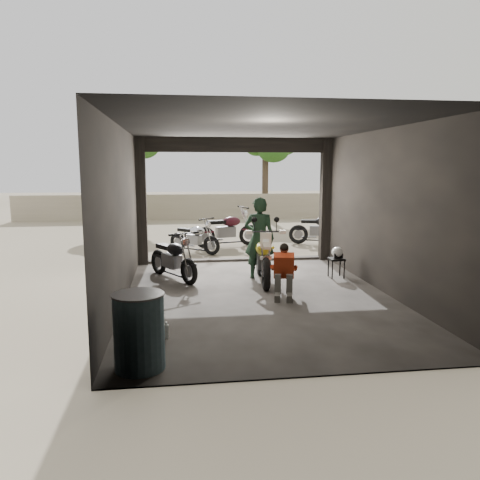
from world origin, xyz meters
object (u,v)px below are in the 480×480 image
object	(u,v)px
stool	(336,261)
outside_bike_b	(227,227)
outside_bike_a	(194,235)
oil_drum	(139,333)
outside_bike_c	(320,226)
rider	(259,238)
main_bike	(263,255)
mechanic	(284,273)
left_bike	(173,255)
sign_post	(356,196)
helmet	(337,252)

from	to	relation	value
stool	outside_bike_b	bearing A→B (deg)	113.46
outside_bike_a	oil_drum	bearing A→B (deg)	-146.94
oil_drum	outside_bike_a	bearing A→B (deg)	82.92
outside_bike_c	outside_bike_b	bearing A→B (deg)	106.92
stool	rider	bearing A→B (deg)	174.62
main_bike	mechanic	xyz separation A→B (m)	(0.15, -1.31, -0.11)
left_bike	outside_bike_c	xyz separation A→B (m)	(4.68, 4.23, 0.03)
left_bike	sign_post	world-z (taller)	sign_post
rider	stool	xyz separation A→B (m)	(1.73, -0.16, -0.53)
outside_bike_c	helmet	xyz separation A→B (m)	(-1.03, -4.56, -0.00)
rider	stool	size ratio (longest dim) A/B	4.00
helmet	rider	bearing A→B (deg)	-169.51
outside_bike_a	stool	distance (m)	4.66
left_bike	outside_bike_c	distance (m)	6.30
main_bike	rider	xyz separation A→B (m)	(-0.02, 0.33, 0.30)
left_bike	rider	bearing A→B (deg)	-37.30
outside_bike_b	outside_bike_a	bearing A→B (deg)	117.27
helmet	sign_post	world-z (taller)	sign_post
sign_post	left_bike	bearing A→B (deg)	-133.51
oil_drum	mechanic	bearing A→B (deg)	49.08
outside_bike_c	rider	world-z (taller)	rider
rider	sign_post	distance (m)	4.12
outside_bike_c	sign_post	size ratio (longest dim) A/B	0.70
main_bike	stool	size ratio (longest dim) A/B	4.01
sign_post	stool	bearing A→B (deg)	-96.54
outside_bike_b	sign_post	xyz separation A→B (m)	(3.42, -1.84, 1.04)
outside_bike_a	sign_post	distance (m)	4.71
outside_bike_a	outside_bike_c	world-z (taller)	outside_bike_c
outside_bike_b	mechanic	bearing A→B (deg)	169.05
outside_bike_b	outside_bike_c	xyz separation A→B (m)	(3.02, 0.08, -0.04)
outside_bike_c	oil_drum	xyz separation A→B (m)	(-5.06, -8.90, -0.11)
left_bike	helmet	size ratio (longest dim) A/B	6.01
outside_bike_c	sign_post	xyz separation A→B (m)	(0.40, -1.93, 1.08)
left_bike	outside_bike_b	bearing A→B (deg)	37.14
main_bike	outside_bike_c	xyz separation A→B (m)	(2.76, 4.76, -0.03)
helmet	oil_drum	world-z (taller)	oil_drum
outside_bike_b	oil_drum	distance (m)	9.05
mechanic	helmet	world-z (taller)	mechanic
helmet	oil_drum	size ratio (longest dim) A/B	0.28
helmet	outside_bike_a	bearing A→B (deg)	145.55
outside_bike_c	oil_drum	world-z (taller)	outside_bike_c
outside_bike_a	rider	xyz separation A→B (m)	(1.30, -3.38, 0.39)
oil_drum	sign_post	distance (m)	8.93
rider	helmet	bearing A→B (deg)	-167.54
outside_bike_a	helmet	xyz separation A→B (m)	(3.05, -3.51, 0.06)
sign_post	outside_bike_b	bearing A→B (deg)	173.83
outside_bike_b	sign_post	distance (m)	4.02
outside_bike_a	stool	size ratio (longest dim) A/B	3.39
left_bike	helmet	bearing A→B (deg)	-36.22
outside_bike_b	oil_drum	size ratio (longest dim) A/B	1.94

